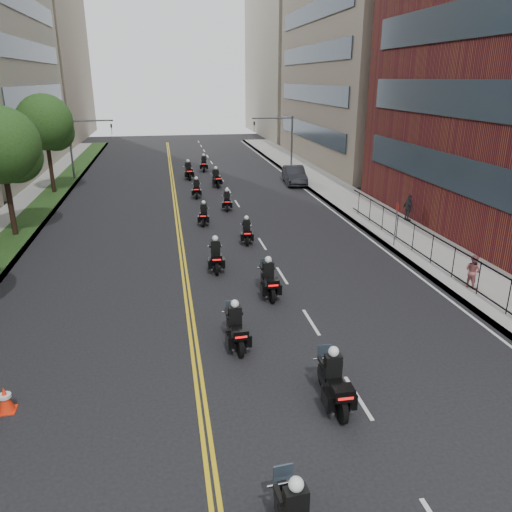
{
  "coord_description": "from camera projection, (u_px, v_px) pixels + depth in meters",
  "views": [
    {
      "loc": [
        -2.12,
        -6.92,
        9.06
      ],
      "look_at": [
        1.64,
        13.53,
        1.63
      ],
      "focal_mm": 35.0,
      "sensor_mm": 36.0,
      "label": 1
    }
  ],
  "objects": [
    {
      "name": "motorcycle_7",
      "position": [
        227.0,
        201.0,
        36.19
      ],
      "size": [
        0.6,
        2.11,
        1.56
      ],
      "rotation": [
        0.0,
        0.0,
        -0.11
      ],
      "color": "black",
      "rests_on": "ground"
    },
    {
      "name": "traffic_signal_right",
      "position": [
        283.0,
        136.0,
        49.1
      ],
      "size": [
        4.09,
        0.2,
        5.6
      ],
      "color": "#3F3F44",
      "rests_on": "ground"
    },
    {
      "name": "iron_fence",
      "position": [
        466.0,
        270.0,
        22.5
      ],
      "size": [
        0.05,
        28.0,
        1.5
      ],
      "color": "black",
      "rests_on": "sidewalk_right"
    },
    {
      "name": "building_right_far",
      "position": [
        304.0,
        52.0,
        81.34
      ],
      "size": [
        15.0,
        28.0,
        26.0
      ],
      "primitive_type": "cube",
      "color": "#A49D84",
      "rests_on": "ground"
    },
    {
      "name": "motorcycle_3",
      "position": [
        269.0,
        281.0,
        21.79
      ],
      "size": [
        0.56,
        2.43,
        1.79
      ],
      "rotation": [
        0.0,
        0.0,
        -0.01
      ],
      "color": "black",
      "rests_on": "ground"
    },
    {
      "name": "motorcycle_11",
      "position": [
        204.0,
        164.0,
        51.33
      ],
      "size": [
        0.67,
        2.39,
        1.77
      ],
      "rotation": [
        0.0,
        0.0,
        -0.1
      ],
      "color": "black",
      "rests_on": "ground"
    },
    {
      "name": "motorcycle_8",
      "position": [
        197.0,
        189.0,
        39.93
      ],
      "size": [
        0.6,
        2.26,
        1.67
      ],
      "rotation": [
        0.0,
        0.0,
        -0.08
      ],
      "color": "black",
      "rests_on": "ground"
    },
    {
      "name": "motorcycle_10",
      "position": [
        189.0,
        171.0,
        47.11
      ],
      "size": [
        0.64,
        2.52,
        1.86
      ],
      "rotation": [
        0.0,
        0.0,
        0.07
      ],
      "color": "black",
      "rests_on": "ground"
    },
    {
      "name": "building_right_tan",
      "position": [
        381.0,
        19.0,
        52.88
      ],
      "size": [
        15.11,
        28.0,
        30.0
      ],
      "color": "gray",
      "rests_on": "ground"
    },
    {
      "name": "motorcycle_5",
      "position": [
        247.0,
        232.0,
        28.97
      ],
      "size": [
        0.61,
        2.13,
        1.57
      ],
      "rotation": [
        0.0,
        0.0,
        -0.11
      ],
      "color": "black",
      "rests_on": "ground"
    },
    {
      "name": "motorcycle_2",
      "position": [
        236.0,
        329.0,
        17.65
      ],
      "size": [
        0.57,
        2.37,
        1.75
      ],
      "rotation": [
        0.0,
        0.0,
        0.05
      ],
      "color": "black",
      "rests_on": "ground"
    },
    {
      "name": "pedestrian_b",
      "position": [
        473.0,
        271.0,
        22.31
      ],
      "size": [
        0.79,
        0.89,
        1.53
      ],
      "primitive_type": "imported",
      "rotation": [
        0.0,
        0.0,
        1.9
      ],
      "color": "#995353",
      "rests_on": "sidewalk_right"
    },
    {
      "name": "motorcycle_9",
      "position": [
        216.0,
        179.0,
        43.87
      ],
      "size": [
        0.63,
        2.42,
        1.78
      ],
      "rotation": [
        0.0,
        0.0,
        0.07
      ],
      "color": "black",
      "rests_on": "ground"
    },
    {
      "name": "grass_strip",
      "position": [
        20.0,
        230.0,
        31.01
      ],
      "size": [
        2.0,
        90.0,
        0.04
      ],
      "primitive_type": "cube",
      "color": "#163513",
      "rests_on": "sidewalk_left"
    },
    {
      "name": "pedestrian_c",
      "position": [
        408.0,
        208.0,
        32.74
      ],
      "size": [
        0.52,
        1.05,
        1.73
      ],
      "primitive_type": "imported",
      "rotation": [
        0.0,
        0.0,
        1.67
      ],
      "color": "#39383F",
      "rests_on": "sidewalk_right"
    },
    {
      "name": "motorcycle_6",
      "position": [
        204.0,
        215.0,
        32.58
      ],
      "size": [
        0.65,
        2.11,
        1.56
      ],
      "rotation": [
        0.0,
        0.0,
        -0.14
      ],
      "color": "black",
      "rests_on": "ground"
    },
    {
      "name": "traffic_signal_left",
      "position": [
        81.0,
        140.0,
        45.85
      ],
      "size": [
        4.09,
        0.2,
        5.6
      ],
      "color": "#3F3F44",
      "rests_on": "ground"
    },
    {
      "name": "traffic_cone",
      "position": [
        5.0,
        400.0,
        14.26
      ],
      "size": [
        0.48,
        0.48,
        0.8
      ],
      "color": "#FF2B0D",
      "rests_on": "ground"
    },
    {
      "name": "sidewalk_right",
      "position": [
        371.0,
        214.0,
        34.99
      ],
      "size": [
        4.0,
        90.0,
        0.15
      ],
      "primitive_type": "cube",
      "color": "gray",
      "rests_on": "ground"
    },
    {
      "name": "sidewalk_left",
      "position": [
        6.0,
        232.0,
        30.9
      ],
      "size": [
        4.0,
        90.0,
        0.15
      ],
      "primitive_type": "cube",
      "color": "gray",
      "rests_on": "ground"
    },
    {
      "name": "motorcycle_4",
      "position": [
        216.0,
        257.0,
        24.79
      ],
      "size": [
        0.57,
        2.36,
        1.74
      ],
      "rotation": [
        0.0,
        0.0,
        -0.05
      ],
      "color": "black",
      "rests_on": "ground"
    },
    {
      "name": "building_left_far",
      "position": [
        21.0,
        50.0,
        73.93
      ],
      "size": [
        16.0,
        28.0,
        26.0
      ],
      "primitive_type": "cube",
      "color": "gray",
      "rests_on": "ground"
    },
    {
      "name": "motorcycle_1",
      "position": [
        334.0,
        383.0,
        14.43
      ],
      "size": [
        0.57,
        2.5,
        1.85
      ],
      "rotation": [
        0.0,
        0.0,
        -0.01
      ],
      "color": "black",
      "rests_on": "ground"
    },
    {
      "name": "parked_sedan",
      "position": [
        294.0,
        175.0,
        45.0
      ],
      "size": [
        2.1,
        4.95,
        1.59
      ],
      "primitive_type": "imported",
      "rotation": [
        0.0,
        0.0,
        -0.09
      ],
      "color": "black",
      "rests_on": "ground"
    }
  ]
}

